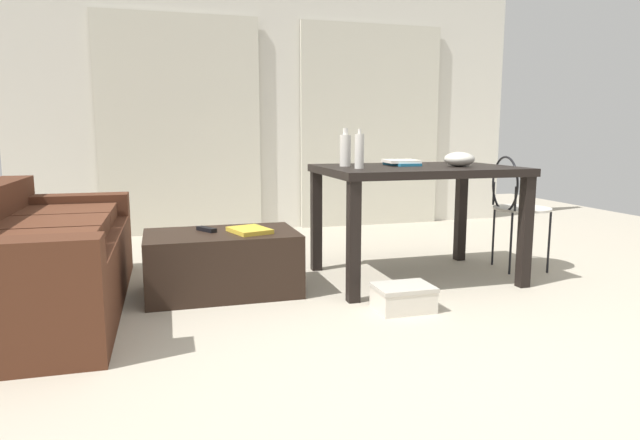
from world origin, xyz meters
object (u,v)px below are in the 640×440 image
object	(u,v)px
bottle_near	(359,151)
magazine	(250,230)
tv_remote_primary	(206,229)
couch	(36,261)
craft_table	(416,181)
book_stack	(401,162)
bowl	(459,159)
wire_chair	(514,200)
coffee_table	(222,263)
bottle_far	(346,150)
shoebox	(403,297)

from	to	relation	value
bottle_near	magazine	world-z (taller)	bottle_near
tv_remote_primary	bottle_near	bearing A→B (deg)	-41.08
couch	tv_remote_primary	bearing A→B (deg)	7.81
craft_table	book_stack	distance (m)	0.18
bowl	magazine	bearing A→B (deg)	177.95
book_stack	magazine	xyz separation A→B (m)	(-1.08, -0.17, -0.39)
wire_chair	tv_remote_primary	xyz separation A→B (m)	(-2.18, 0.03, -0.12)
coffee_table	bottle_far	bearing A→B (deg)	8.30
book_stack	tv_remote_primary	xyz separation A→B (m)	(-1.33, -0.06, -0.39)
book_stack	magazine	world-z (taller)	book_stack
couch	coffee_table	xyz separation A→B (m)	(1.03, 0.07, -0.10)
wire_chair	bottle_near	size ratio (longest dim) A/B	3.37
wire_chair	bottle_near	world-z (taller)	bottle_near
magazine	coffee_table	bearing A→B (deg)	146.39
couch	shoebox	xyz separation A→B (m)	(1.97, -0.56, -0.22)
wire_chair	shoebox	bearing A→B (deg)	-150.46
bottle_near	wire_chair	bearing A→B (deg)	6.81
bottle_near	tv_remote_primary	world-z (taller)	bottle_near
wire_chair	book_stack	xyz separation A→B (m)	(-0.85, 0.09, 0.28)
magazine	craft_table	bearing A→B (deg)	-14.77
coffee_table	bowl	xyz separation A→B (m)	(1.57, -0.10, 0.62)
shoebox	bottle_far	bearing A→B (deg)	97.15
coffee_table	bottle_far	size ratio (longest dim) A/B	3.65
craft_table	tv_remote_primary	distance (m)	1.42
book_stack	tv_remote_primary	size ratio (longest dim) A/B	1.72
coffee_table	tv_remote_primary	distance (m)	0.23
craft_table	bottle_near	distance (m)	0.51
book_stack	magazine	distance (m)	1.16
wire_chair	bottle_far	distance (m)	1.30
couch	coffee_table	bearing A→B (deg)	3.84
craft_table	tv_remote_primary	world-z (taller)	craft_table
bottle_far	book_stack	distance (m)	0.41
wire_chair	shoebox	distance (m)	1.40
tv_remote_primary	magazine	bearing A→B (deg)	-53.74
wire_chair	bottle_near	xyz separation A→B (m)	(-1.24, -0.15, 0.37)
couch	bowl	distance (m)	2.65
coffee_table	bottle_near	size ratio (longest dim) A/B	3.77
coffee_table	shoebox	distance (m)	1.14
coffee_table	tv_remote_primary	size ratio (longest dim) A/B	5.75
craft_table	shoebox	bearing A→B (deg)	-120.17
wire_chair	tv_remote_primary	distance (m)	2.18
bottle_near	book_stack	world-z (taller)	bottle_near
bottle_near	bottle_far	distance (m)	0.25
bowl	coffee_table	bearing A→B (deg)	176.36
coffee_table	tv_remote_primary	bearing A→B (deg)	144.32
bowl	tv_remote_primary	size ratio (longest dim) A/B	1.24
bowl	craft_table	bearing A→B (deg)	160.08
craft_table	bottle_far	xyz separation A→B (m)	(-0.46, 0.13, 0.21)
couch	bottle_far	world-z (taller)	bottle_far
coffee_table	bowl	size ratio (longest dim) A/B	4.64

